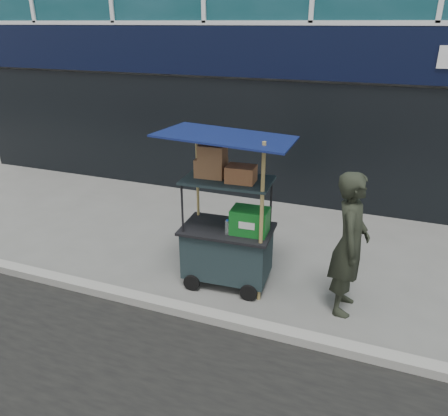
% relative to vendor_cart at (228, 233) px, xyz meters
% --- Properties ---
extents(ground, '(80.00, 80.00, 0.00)m').
position_rel_vendor_cart_xyz_m(ground, '(0.33, -0.70, -0.77)').
color(ground, '#62625D').
rests_on(ground, ground).
extents(curb, '(80.00, 0.18, 0.12)m').
position_rel_vendor_cart_xyz_m(curb, '(0.33, -0.90, -0.71)').
color(curb, '#97978F').
rests_on(curb, ground).
extents(vendor_cart, '(1.69, 1.24, 2.20)m').
position_rel_vendor_cart_xyz_m(vendor_cart, '(0.00, 0.00, 0.00)').
color(vendor_cart, black).
rests_on(vendor_cart, ground).
extents(vendor_man, '(0.45, 0.68, 1.85)m').
position_rel_vendor_cart_xyz_m(vendor_man, '(1.59, -0.04, 0.15)').
color(vendor_man, black).
rests_on(vendor_man, ground).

